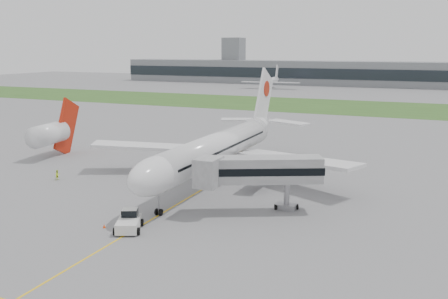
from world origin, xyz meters
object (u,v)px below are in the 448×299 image
at_px(airliner, 219,147).
at_px(pushback_tug, 129,221).
at_px(neighbor_aircraft, 51,133).
at_px(ground_crew_near, 129,218).
at_px(jet_bridge, 255,171).

height_order(airliner, pushback_tug, airliner).
distance_m(pushback_tug, neighbor_aircraft, 47.50).
height_order(pushback_tug, ground_crew_near, pushback_tug).
bearing_deg(ground_crew_near, pushback_tug, 100.00).
xyz_separation_m(pushback_tug, jet_bridge, (11.85, 12.40, 4.66)).
xyz_separation_m(jet_bridge, neighbor_aircraft, (-49.52, 16.27, -0.85)).
bearing_deg(pushback_tug, jet_bridge, 21.84).
relative_size(pushback_tug, jet_bridge, 0.33).
relative_size(ground_crew_near, neighbor_aircraft, 0.10).
distance_m(ground_crew_near, neighbor_aircraft, 45.53).
bearing_deg(jet_bridge, airliner, 104.29).
bearing_deg(neighbor_aircraft, jet_bridge, -25.75).
relative_size(pushback_tug, neighbor_aircraft, 0.34).
bearing_deg(ground_crew_near, neighbor_aircraft, -59.99).
bearing_deg(airliner, pushback_tug, -91.38).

